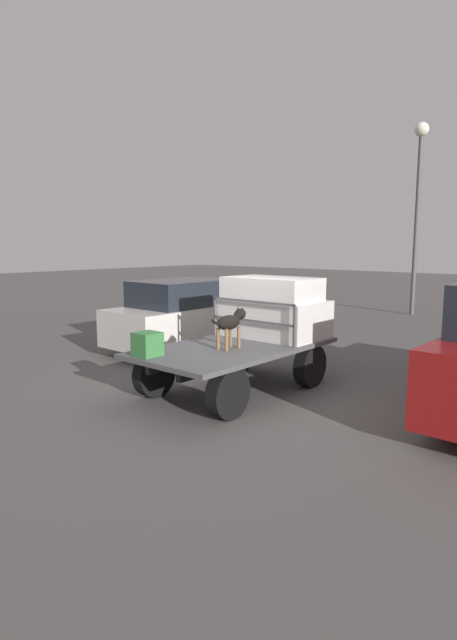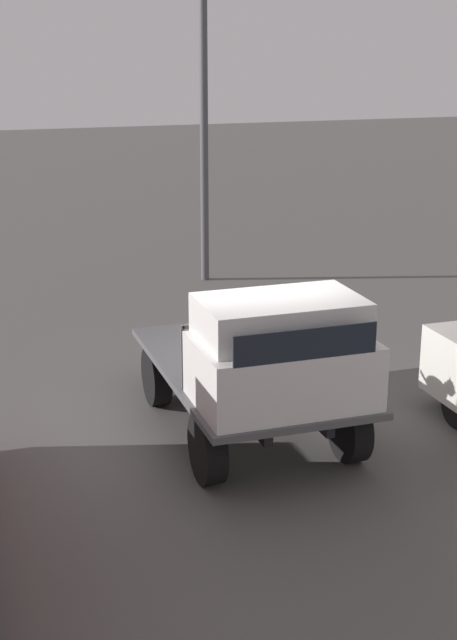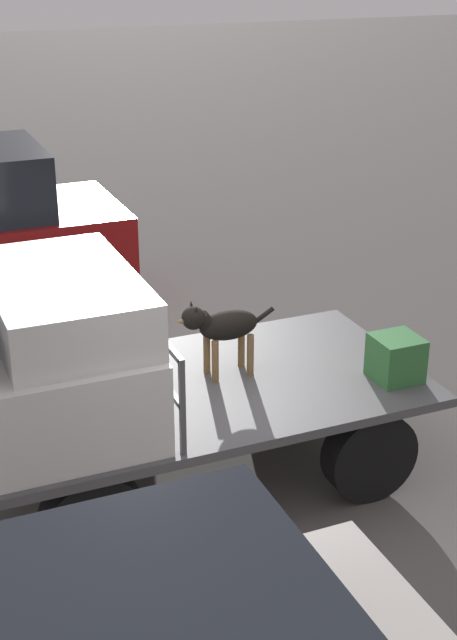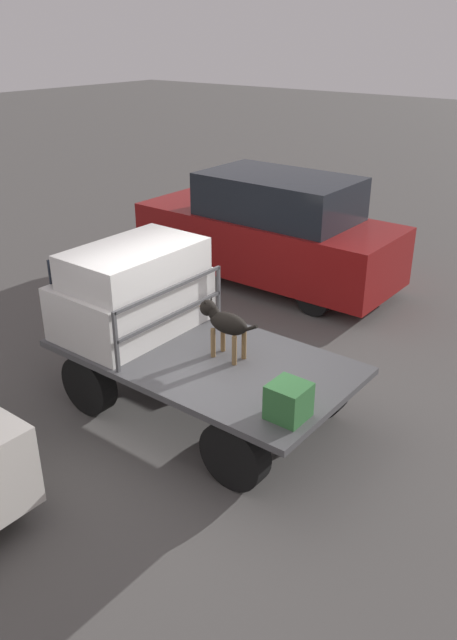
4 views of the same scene
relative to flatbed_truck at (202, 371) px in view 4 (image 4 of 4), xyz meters
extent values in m
plane|color=#514F4C|center=(0.00, 0.00, -0.61)|extent=(80.00, 80.00, 0.00)
cylinder|color=black|center=(1.16, 0.85, -0.22)|extent=(0.79, 0.24, 0.79)
cylinder|color=black|center=(1.16, -0.85, -0.22)|extent=(0.79, 0.24, 0.79)
cylinder|color=black|center=(-1.16, 0.85, -0.22)|extent=(0.79, 0.24, 0.79)
cylinder|color=black|center=(-1.16, -0.85, -0.22)|extent=(0.79, 0.24, 0.79)
cube|color=black|center=(0.00, 0.35, 0.07)|extent=(3.45, 0.10, 0.18)
cube|color=black|center=(0.00, -0.35, 0.07)|extent=(3.45, 0.10, 0.18)
cube|color=#4C4C4F|center=(0.00, 0.00, 0.20)|extent=(3.75, 2.03, 0.08)
cube|color=silver|center=(1.19, 0.00, 0.60)|extent=(1.27, 1.91, 0.72)
cube|color=silver|center=(1.10, 0.00, 1.18)|extent=(1.08, 1.75, 0.44)
cube|color=black|center=(1.81, 0.00, 1.11)|extent=(0.02, 1.56, 0.33)
cube|color=#4C4C4F|center=(0.49, 0.93, 0.62)|extent=(0.04, 0.04, 0.76)
cube|color=#4C4C4F|center=(0.49, -0.93, 0.62)|extent=(0.04, 0.04, 0.76)
cube|color=#4C4C4F|center=(0.49, 0.00, 0.98)|extent=(0.04, 1.87, 0.04)
cube|color=#4C4C4F|center=(0.49, 0.00, 0.62)|extent=(0.04, 1.87, 0.04)
cylinder|color=brown|center=(-0.15, -0.03, 0.43)|extent=(0.06, 0.06, 0.37)
cylinder|color=brown|center=(-0.15, -0.22, 0.43)|extent=(0.06, 0.06, 0.37)
cylinder|color=brown|center=(-0.48, -0.03, 0.43)|extent=(0.06, 0.06, 0.37)
cylinder|color=brown|center=(-0.48, -0.22, 0.43)|extent=(0.06, 0.06, 0.37)
ellipsoid|color=black|center=(-0.31, -0.12, 0.70)|extent=(0.52, 0.25, 0.25)
sphere|color=brown|center=(-0.17, -0.12, 0.65)|extent=(0.11, 0.11, 0.11)
cylinder|color=black|center=(-0.09, -0.12, 0.77)|extent=(0.18, 0.14, 0.17)
sphere|color=black|center=(0.00, -0.12, 0.81)|extent=(0.20, 0.20, 0.20)
cone|color=brown|center=(0.09, -0.12, 0.80)|extent=(0.11, 0.11, 0.11)
cone|color=black|center=(-0.01, -0.07, 0.90)|extent=(0.06, 0.08, 0.10)
cone|color=black|center=(-0.01, -0.18, 0.90)|extent=(0.06, 0.08, 0.10)
cylinder|color=black|center=(-0.63, -0.12, 0.72)|extent=(0.22, 0.04, 0.15)
cube|color=#337038|center=(-1.58, 0.51, 0.43)|extent=(0.38, 0.38, 0.38)
cylinder|color=black|center=(3.59, -3.47, -0.31)|extent=(0.60, 0.20, 0.60)
cylinder|color=black|center=(3.59, -5.07, -0.31)|extent=(0.60, 0.20, 0.60)
cylinder|color=black|center=(0.44, -3.47, -0.31)|extent=(0.60, 0.20, 0.60)
cylinder|color=black|center=(0.44, -5.07, -0.31)|extent=(0.60, 0.20, 0.60)
cube|color=maroon|center=(2.01, -4.27, 0.17)|extent=(5.08, 1.88, 1.06)
cube|color=#1E232B|center=(1.76, -4.27, 1.09)|extent=(2.80, 1.69, 0.77)
camera|label=1|loc=(-6.66, -5.66, 2.02)|focal=28.00mm
camera|label=2|loc=(9.63, -3.41, 4.06)|focal=50.00mm
camera|label=3|loc=(2.34, 6.19, 3.70)|focal=50.00mm
camera|label=4|loc=(-4.41, 5.13, 3.87)|focal=35.00mm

